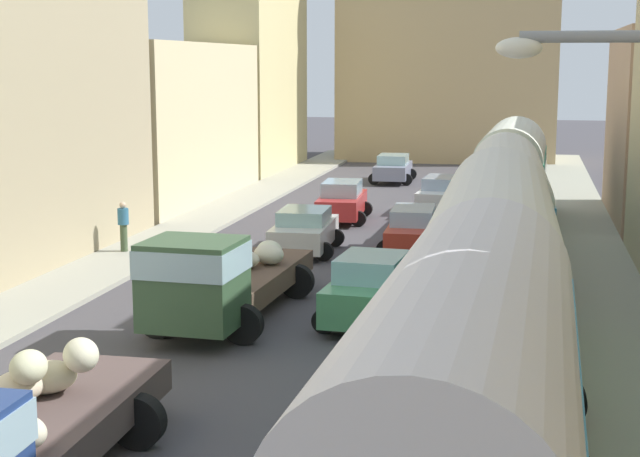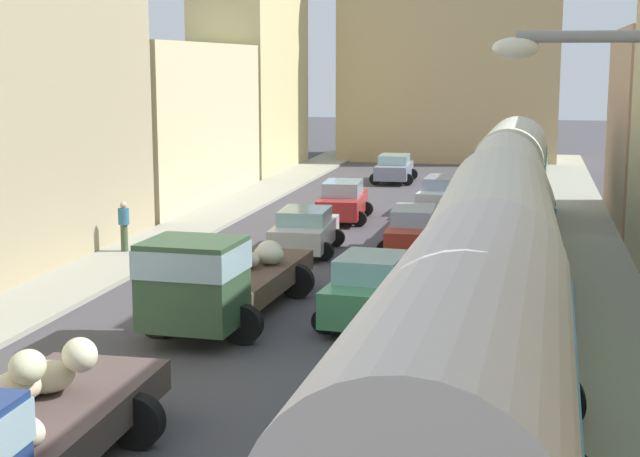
% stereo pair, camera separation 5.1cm
% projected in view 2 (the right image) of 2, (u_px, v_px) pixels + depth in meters
% --- Properties ---
extents(ground_plane, '(154.00, 154.00, 0.00)m').
position_uv_depth(ground_plane, '(365.00, 253.00, 31.68)').
color(ground_plane, '#454247').
extents(sidewalk_left, '(2.50, 70.00, 0.14)m').
position_uv_depth(sidewalk_left, '(159.00, 242.00, 33.21)').
color(sidewalk_left, '#9F9D8E').
rests_on(sidewalk_left, ground).
extents(sidewalk_right, '(2.50, 70.00, 0.14)m').
position_uv_depth(sidewalk_right, '(591.00, 261.00, 30.13)').
color(sidewalk_right, '#9E9E8B').
rests_on(sidewalk_right, ground).
extents(building_left_3, '(4.18, 13.78, 7.07)m').
position_uv_depth(building_left_3, '(172.00, 123.00, 43.05)').
color(building_left_3, beige).
rests_on(building_left_3, ground).
extents(building_left_4, '(4.09, 10.78, 10.74)m').
position_uv_depth(building_left_4, '(252.00, 77.00, 54.96)').
color(building_left_4, '#D6C689').
rests_on(building_left_4, ground).
extents(distant_church, '(13.63, 6.81, 22.36)m').
position_uv_depth(distant_church, '(450.00, 39.00, 60.70)').
color(distant_church, tan).
rests_on(distant_church, ground).
extents(parked_bus_0, '(3.46, 8.73, 4.25)m').
position_uv_depth(parked_bus_0, '(460.00, 419.00, 10.58)').
color(parked_bus_0, teal).
rests_on(parked_bus_0, ground).
extents(parked_bus_1, '(3.47, 9.89, 4.19)m').
position_uv_depth(parked_bus_1, '(493.00, 260.00, 19.25)').
color(parked_bus_1, '#299B6B').
rests_on(parked_bus_1, ground).
extents(parked_bus_2, '(3.41, 9.68, 3.92)m').
position_uv_depth(parked_bus_2, '(506.00, 204.00, 27.93)').
color(parked_bus_2, teal).
rests_on(parked_bus_2, ground).
extents(parked_bus_3, '(3.48, 8.12, 4.01)m').
position_uv_depth(parked_bus_3, '(512.00, 169.00, 36.58)').
color(parked_bus_3, '#339972').
rests_on(parked_bus_3, ground).
extents(cargo_truck_1, '(3.13, 7.44, 2.39)m').
position_uv_depth(cargo_truck_1, '(220.00, 277.00, 22.76)').
color(cargo_truck_1, '#344F33').
rests_on(cargo_truck_1, ground).
extents(car_0, '(2.45, 4.00, 1.47)m').
position_uv_depth(car_0, '(305.00, 230.00, 31.62)').
color(car_0, silver).
rests_on(car_0, ground).
extents(car_1, '(2.36, 4.16, 1.59)m').
position_uv_depth(car_1, '(343.00, 201.00, 37.99)').
color(car_1, '#AE2726').
rests_on(car_1, ground).
extents(car_2, '(2.34, 3.97, 1.46)m').
position_uv_depth(car_2, '(394.00, 168.00, 50.17)').
color(car_2, gray).
rests_on(car_2, ground).
extents(car_3, '(2.44, 3.80, 1.68)m').
position_uv_depth(car_3, '(371.00, 290.00, 23.03)').
color(car_3, '#478E5B').
rests_on(car_3, ground).
extents(car_4, '(2.25, 4.40, 1.48)m').
position_uv_depth(car_4, '(414.00, 229.00, 31.85)').
color(car_4, '#B33120').
rests_on(car_4, ground).
extents(car_5, '(2.46, 4.33, 1.54)m').
position_uv_depth(car_5, '(444.00, 195.00, 39.85)').
color(car_5, silver).
rests_on(car_5, ground).
extents(pedestrian_0, '(0.50, 0.50, 1.77)m').
position_uv_depth(pedestrian_0, '(124.00, 225.00, 31.13)').
color(pedestrian_0, '#405135').
rests_on(pedestrian_0, ground).
extents(streetlamp_near, '(1.72, 0.28, 6.58)m').
position_uv_depth(streetlamp_near, '(634.00, 308.00, 9.15)').
color(streetlamp_near, gray).
rests_on(streetlamp_near, ground).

